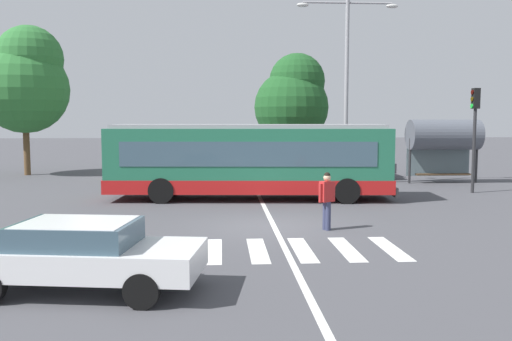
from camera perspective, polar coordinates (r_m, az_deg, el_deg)
ground_plane at (r=16.89m, az=1.45°, el=-5.80°), size 160.00×160.00×0.00m
city_transit_bus at (r=22.30m, az=-0.72°, el=1.04°), size 11.66×3.40×3.06m
pedestrian_crossing_street at (r=16.27m, az=7.39°, el=-2.81°), size 0.53×0.41×1.72m
foreground_sedan at (r=10.97m, az=-17.78°, el=-8.09°), size 4.72×2.47×1.35m
parked_car_champagne at (r=31.04m, az=-12.82°, el=0.61°), size 2.11×4.61×1.35m
parked_car_white at (r=30.32m, az=-7.99°, el=0.58°), size 2.17×4.63×1.35m
parked_car_teal at (r=30.57m, az=-2.88°, el=0.66°), size 2.25×4.66×1.35m
parked_car_silver at (r=30.57m, az=2.35°, el=0.67°), size 2.18×4.63×1.35m
parked_car_red at (r=30.89m, az=7.05°, el=0.68°), size 2.18×4.63×1.35m
parked_car_charcoal at (r=32.02m, az=11.69°, el=0.77°), size 1.91×4.52×1.35m
traffic_light_far_corner at (r=26.03m, az=21.82°, el=4.63°), size 0.33×0.32×4.63m
bus_stop_shelter at (r=29.57m, az=18.98°, el=3.42°), size 3.63×1.54×3.25m
twin_arm_street_lamp at (r=27.64m, az=9.42°, el=10.13°), size 5.00×0.32×9.05m
background_tree_left at (r=34.76m, az=-22.84°, el=8.64°), size 5.07×5.07×8.66m
background_tree_right at (r=36.89m, az=3.88°, el=7.38°), size 4.95×4.95×7.65m
crosswalk_painted_stripes at (r=13.87m, az=2.52°, el=-8.26°), size 6.06×2.65×0.01m
lane_center_line at (r=18.85m, az=1.28°, el=-4.61°), size 0.16×24.00×0.01m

